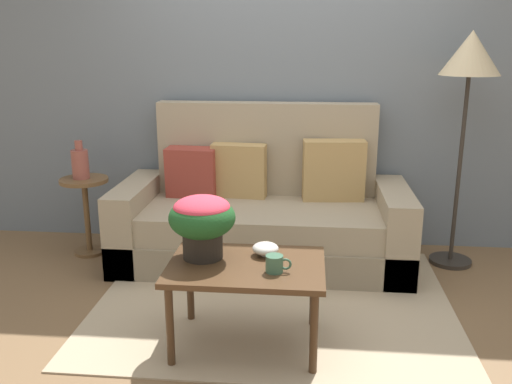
% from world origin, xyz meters
% --- Properties ---
extents(ground_plane, '(14.00, 14.00, 0.00)m').
position_xyz_m(ground_plane, '(0.00, 0.00, 0.00)').
color(ground_plane, brown).
extents(wall_back, '(6.40, 0.12, 2.95)m').
position_xyz_m(wall_back, '(0.00, 1.23, 1.48)').
color(wall_back, slate).
rests_on(wall_back, ground).
extents(area_rug, '(2.22, 1.80, 0.01)m').
position_xyz_m(area_rug, '(0.00, 0.05, 0.01)').
color(area_rug, tan).
rests_on(area_rug, ground).
extents(couch, '(2.12, 0.90, 1.15)m').
position_xyz_m(couch, '(-0.13, 0.76, 0.34)').
color(couch, gray).
rests_on(couch, ground).
extents(coffee_table, '(0.82, 0.58, 0.48)m').
position_xyz_m(coffee_table, '(-0.12, -0.48, 0.42)').
color(coffee_table, '#442D1B').
rests_on(coffee_table, ground).
extents(side_table, '(0.36, 0.36, 0.60)m').
position_xyz_m(side_table, '(-1.49, 0.74, 0.41)').
color(side_table, brown).
rests_on(side_table, ground).
extents(floor_lamp, '(0.41, 0.41, 1.68)m').
position_xyz_m(floor_lamp, '(1.27, 0.81, 1.43)').
color(floor_lamp, '#2D2823').
rests_on(floor_lamp, ground).
extents(potted_plant, '(0.36, 0.36, 0.34)m').
position_xyz_m(potted_plant, '(-0.36, -0.41, 0.69)').
color(potted_plant, black).
rests_on(potted_plant, coffee_table).
extents(coffee_mug, '(0.13, 0.09, 0.09)m').
position_xyz_m(coffee_mug, '(0.04, -0.57, 0.52)').
color(coffee_mug, '#3D664C').
rests_on(coffee_mug, coffee_table).
extents(snack_bowl, '(0.14, 0.14, 0.07)m').
position_xyz_m(snack_bowl, '(-0.02, -0.35, 0.51)').
color(snack_bowl, silver).
rests_on(snack_bowl, coffee_table).
extents(table_vase, '(0.13, 0.13, 0.29)m').
position_xyz_m(table_vase, '(-1.51, 0.74, 0.72)').
color(table_vase, '#934C42').
rests_on(table_vase, side_table).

